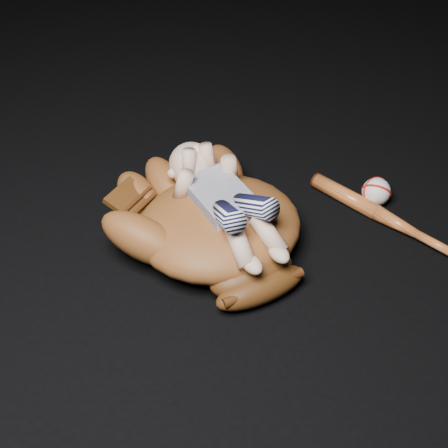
% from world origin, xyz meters
% --- Properties ---
extents(baseball_glove, '(0.52, 0.58, 0.16)m').
position_xyz_m(baseball_glove, '(-0.15, -0.06, 0.08)').
color(baseball_glove, brown).
rests_on(baseball_glove, ground).
extents(newborn_baby, '(0.23, 0.42, 0.16)m').
position_xyz_m(newborn_baby, '(-0.14, -0.07, 0.14)').
color(newborn_baby, '#D3A388').
rests_on(newborn_baby, baseball_glove).
extents(baseball_bat, '(0.20, 0.40, 0.04)m').
position_xyz_m(baseball_bat, '(0.24, -0.13, 0.02)').
color(baseball_bat, '#B35322').
rests_on(baseball_bat, ground).
extents(baseball, '(0.09, 0.09, 0.07)m').
position_xyz_m(baseball, '(0.26, -0.05, 0.04)').
color(baseball, silver).
rests_on(baseball, ground).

